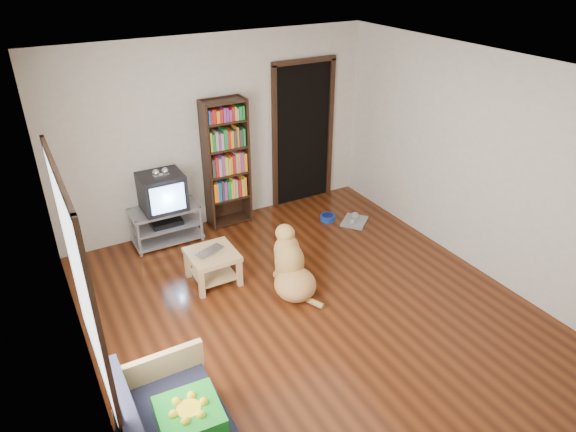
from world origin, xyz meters
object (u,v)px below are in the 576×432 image
laptop (213,253)px  coffee_table (213,261)px  grey_rag (354,221)px  dog (291,268)px  dog_bowl (328,218)px  tv_stand (166,223)px  green_cushion (190,416)px  crt_tv (162,191)px  bookshelf (226,157)px

laptop → coffee_table: 0.14m
grey_rag → dog: 1.87m
laptop → grey_rag: laptop is taller
dog_bowl → tv_stand: (-2.21, 0.57, 0.23)m
green_cushion → crt_tv: (0.85, 3.38, 0.25)m
tv_stand → dog: bearing=-62.3°
dog → coffee_table: bearing=141.4°
green_cushion → tv_stand: (0.85, 3.36, -0.23)m
coffee_table → dog: (0.73, -0.59, 0.00)m
laptop → dog: (0.73, -0.56, -0.13)m
coffee_table → bookshelf: bearing=59.1°
green_cushion → dog_bowl: green_cushion is taller
dog_bowl → green_cushion: bearing=-137.7°
laptop → bookshelf: size_ratio=0.19×
green_cushion → coffee_table: green_cushion is taller
grey_rag → crt_tv: (-2.51, 0.84, 0.73)m
green_cushion → dog_bowl: bearing=46.1°
green_cushion → grey_rag: (3.36, 2.54, -0.48)m
laptop → dog_bowl: size_ratio=1.56×
laptop → dog: dog is taller
green_cushion → grey_rag: size_ratio=1.15×
green_cushion → bookshelf: 3.92m
green_cushion → grey_rag: green_cushion is taller
green_cushion → grey_rag: bearing=40.8°
dog_bowl → tv_stand: 2.30m
bookshelf → dog: bookshelf is taller
laptop → bookshelf: bearing=39.6°
laptop → dog_bowl: 2.15m
coffee_table → dog_bowl: bearing=16.8°
green_cushion → bookshelf: size_ratio=0.26×
grey_rag → bookshelf: 2.06m
bookshelf → grey_rag: bearing=-30.2°
laptop → dog: 0.93m
crt_tv → dog: size_ratio=0.61×
dog_bowl → dog: 1.78m
crt_tv → dog: bearing=-62.6°
tv_stand → dog: 1.99m
tv_stand → coffee_table: tv_stand is taller
dog_bowl → grey_rag: (0.30, -0.25, -0.03)m
tv_stand → crt_tv: (0.00, 0.02, 0.47)m
coffee_table → laptop: bearing=-90.0°
grey_rag → tv_stand: tv_stand is taller
crt_tv → coffee_table: crt_tv is taller
laptop → coffee_table: (-0.00, 0.03, -0.13)m
tv_stand → dog_bowl: bearing=-14.3°
green_cushion → dog: size_ratio=0.49×
dog → bookshelf: bearing=89.2°
laptop → dog: bearing=-57.3°
coffee_table → dog: 0.94m
bookshelf → coffee_table: size_ratio=3.27×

